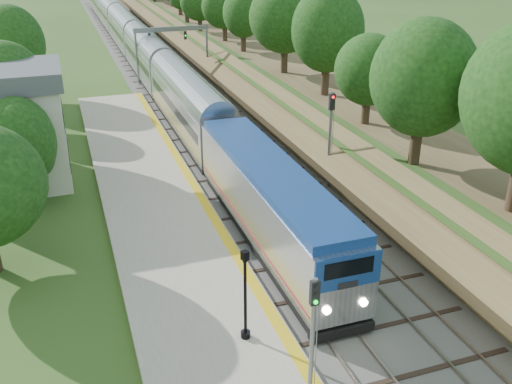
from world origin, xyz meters
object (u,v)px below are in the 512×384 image
object	(u,v)px
signal_platform	(313,330)
signal_farside	(330,131)
signal_gantry	(172,39)
train	(136,46)
station_building	(0,128)
lamppost_far	(245,300)

from	to	relation	value
signal_platform	signal_farside	world-z (taller)	signal_farside
signal_gantry	signal_platform	size ratio (longest dim) A/B	1.59
train	signal_platform	xyz separation A→B (m)	(-2.90, -61.80, 1.37)
station_building	lamppost_far	bearing A→B (deg)	-64.42
signal_farside	signal_platform	bearing A→B (deg)	-117.44
signal_gantry	signal_platform	bearing A→B (deg)	-96.11
station_building	signal_platform	world-z (taller)	station_building
station_building	signal_farside	world-z (taller)	station_building
signal_gantry	lamppost_far	distance (m)	46.53
train	signal_farside	world-z (taller)	signal_farside
signal_platform	signal_farside	xyz separation A→B (m)	(9.10, 17.53, 0.49)
lamppost_far	signal_farside	xyz separation A→B (m)	(10.13, 13.33, 1.88)
signal_gantry	signal_farside	size ratio (longest dim) A/B	1.29
lamppost_far	signal_farside	bearing A→B (deg)	52.75
signal_gantry	lamppost_far	xyz separation A→B (m)	(-6.41, -46.02, -2.59)
train	lamppost_far	bearing A→B (deg)	-93.91
train	signal_farside	size ratio (longest dim) A/B	18.34
station_building	train	bearing A→B (deg)	69.06
station_building	signal_gantry	bearing A→B (deg)	56.62
signal_gantry	signal_farside	distance (m)	32.91
station_building	signal_gantry	world-z (taller)	station_building
station_building	signal_farside	size ratio (longest dim) A/B	1.32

